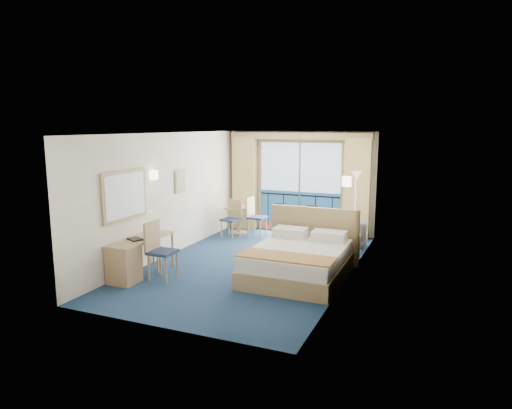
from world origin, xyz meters
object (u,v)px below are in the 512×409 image
object	(u,v)px
floor_lamp	(356,189)
round_table	(238,213)
desk_chair	(158,247)
table_chair_b	(232,216)
desk	(128,260)
nightstand	(349,247)
bed	(299,260)
table_chair_a	(254,214)
armchair	(346,234)

from	to	relation	value
floor_lamp	round_table	distance (m)	3.18
desk_chair	table_chair_b	world-z (taller)	desk_chair
desk	round_table	bearing A→B (deg)	86.36
nightstand	desk	bearing A→B (deg)	-139.90
floor_lamp	table_chair_b	xyz separation A→B (m)	(-3.04, -0.53, -0.80)
desk	table_chair_b	xyz separation A→B (m)	(0.31, 3.82, 0.15)
bed	table_chair_a	bearing A→B (deg)	127.38
table_chair_b	nightstand	bearing A→B (deg)	-5.90
round_table	table_chair_a	xyz separation A→B (m)	(0.49, -0.08, 0.03)
desk_chair	table_chair_a	world-z (taller)	desk_chair
armchair	floor_lamp	size ratio (longest dim) A/B	0.41
nightstand	desk_chair	size ratio (longest dim) A/B	0.50
desk	table_chair_b	distance (m)	3.84
round_table	table_chair_b	bearing A→B (deg)	-85.39
round_table	bed	bearing A→B (deg)	-47.50
floor_lamp	table_chair_a	size ratio (longest dim) A/B	1.76
table_chair_a	nightstand	bearing A→B (deg)	-110.66
bed	table_chair_b	bearing A→B (deg)	137.09
floor_lamp	desk	xyz separation A→B (m)	(-3.35, -4.35, -0.94)
bed	armchair	xyz separation A→B (m)	(0.37, 2.48, -0.00)
round_table	table_chair_b	distance (m)	0.45
floor_lamp	desk_chair	world-z (taller)	floor_lamp
nightstand	table_chair_b	bearing A→B (deg)	164.63
desk_chair	table_chair_a	bearing A→B (deg)	-5.33
armchair	round_table	distance (m)	2.97
nightstand	table_chair_a	xyz separation A→B (m)	(-2.74, 1.25, 0.30)
armchair	desk	world-z (taller)	desk
table_chair_a	floor_lamp	bearing A→B (deg)	-82.69
round_table	table_chair_b	xyz separation A→B (m)	(0.04, -0.45, 0.01)
floor_lamp	round_table	bearing A→B (deg)	-178.57
bed	table_chair_b	size ratio (longest dim) A/B	2.29
armchair	desk	distance (m)	5.09
armchair	desk	xyz separation A→B (m)	(-3.22, -3.94, 0.07)
armchair	floor_lamp	xyz separation A→B (m)	(0.13, 0.41, 1.02)
bed	nightstand	distance (m)	1.62
bed	table_chair_a	distance (m)	3.45
bed	round_table	xyz separation A→B (m)	(-2.58, 2.81, 0.21)
bed	desk	distance (m)	3.20
nightstand	armchair	world-z (taller)	armchair
armchair	table_chair_b	size ratio (longest dim) A/B	0.74
table_chair_a	table_chair_b	size ratio (longest dim) A/B	1.04
bed	desk	xyz separation A→B (m)	(-2.85, -1.46, 0.07)
floor_lamp	table_chair_a	xyz separation A→B (m)	(-2.59, -0.16, -0.77)
bed	armchair	world-z (taller)	bed
floor_lamp	round_table	world-z (taller)	floor_lamp
desk	round_table	xyz separation A→B (m)	(0.27, 4.27, 0.14)
armchair	table_chair_b	xyz separation A→B (m)	(-2.91, -0.12, 0.22)
round_table	armchair	bearing A→B (deg)	-6.44
nightstand	round_table	bearing A→B (deg)	157.64
nightstand	desk	world-z (taller)	desk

